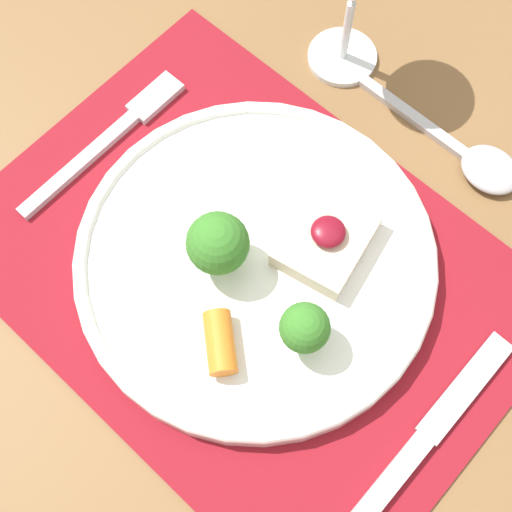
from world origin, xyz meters
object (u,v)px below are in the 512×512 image
at_px(dinner_plate, 258,260).
at_px(knife, 423,441).
at_px(fork, 114,134).
at_px(spoon, 476,160).

relative_size(dinner_plate, knife, 1.59).
bearing_deg(dinner_plate, knife, -6.46).
distance_m(fork, knife, 0.37).
bearing_deg(dinner_plate, fork, 178.03).
distance_m(dinner_plate, fork, 0.18).
bearing_deg(spoon, dinner_plate, -109.06).
distance_m(dinner_plate, spoon, 0.22).
bearing_deg(fork, spoon, 37.83).
xyz_separation_m(fork, spoon, (0.25, 0.20, 0.00)).
bearing_deg(knife, dinner_plate, 175.25).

